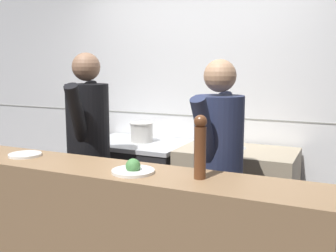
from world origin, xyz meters
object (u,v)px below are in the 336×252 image
object	(u,v)px
chef_head_cook	(89,146)
plated_dish_appetiser	(133,169)
chef_sous	(218,167)
oven_range	(138,185)
stock_pot	(142,132)
mixing_bowl_steel	(234,143)
pepper_mill	(200,146)
chefs_knife	(220,150)
plated_dish_main	(25,155)

from	to	relation	value
chef_head_cook	plated_dish_appetiser	bearing A→B (deg)	-55.09
chef_sous	oven_range	bearing A→B (deg)	151.93
oven_range	stock_pot	xyz separation A→B (m)	(0.04, 0.03, 0.55)
mixing_bowl_steel	pepper_mill	xyz separation A→B (m)	(0.17, -1.37, 0.25)
pepper_mill	chef_head_cook	distance (m)	1.40
mixing_bowl_steel	pepper_mill	size ratio (longest dim) A/B	0.58
plated_dish_appetiser	pepper_mill	distance (m)	0.45
chefs_knife	pepper_mill	bearing A→B (deg)	-78.10
chefs_knife	chef_sous	size ratio (longest dim) A/B	0.22
pepper_mill	chef_sous	bearing A→B (deg)	96.20
mixing_bowl_steel	chef_sous	xyz separation A→B (m)	(0.11, -0.83, -0.01)
stock_pot	mixing_bowl_steel	xyz separation A→B (m)	(0.94, 0.04, -0.04)
oven_range	plated_dish_appetiser	distance (m)	1.65
mixing_bowl_steel	chef_sous	world-z (taller)	chef_sous
plated_dish_main	plated_dish_appetiser	bearing A→B (deg)	-3.71
mixing_bowl_steel	plated_dish_appetiser	world-z (taller)	plated_dish_appetiser
chefs_knife	chef_head_cook	world-z (taller)	chef_head_cook
oven_range	pepper_mill	xyz separation A→B (m)	(1.15, -1.31, 0.76)
pepper_mill	chef_head_cook	size ratio (longest dim) A/B	0.21
plated_dish_main	chef_head_cook	world-z (taller)	chef_head_cook
stock_pot	chef_sous	world-z (taller)	chef_sous
oven_range	chefs_knife	world-z (taller)	chefs_knife
pepper_mill	chefs_knife	bearing A→B (deg)	101.90
mixing_bowl_steel	chef_head_cook	bearing A→B (deg)	-144.70
chef_sous	plated_dish_main	bearing A→B (deg)	-150.29
plated_dish_main	mixing_bowl_steel	bearing A→B (deg)	49.28
plated_dish_appetiser	chef_sous	distance (m)	0.69
chefs_knife	plated_dish_appetiser	bearing A→B (deg)	-97.38
mixing_bowl_steel	chef_sous	distance (m)	0.84
chefs_knife	plated_dish_main	distance (m)	1.61
stock_pot	chef_head_cook	distance (m)	0.73
pepper_mill	chef_head_cook	bearing A→B (deg)	153.36
stock_pot	plated_dish_appetiser	size ratio (longest dim) A/B	0.90
chefs_knife	chef_sous	xyz separation A→B (m)	(0.19, -0.65, 0.02)
chefs_knife	pepper_mill	distance (m)	1.25
chef_sous	plated_dish_appetiser	bearing A→B (deg)	-113.67
stock_pot	chefs_knife	size ratio (longest dim) A/B	0.64
chefs_knife	mixing_bowl_steel	bearing A→B (deg)	65.55
plated_dish_appetiser	chef_head_cook	bearing A→B (deg)	140.75
mixing_bowl_steel	plated_dish_appetiser	xyz separation A→B (m)	(-0.24, -1.42, 0.08)
chef_head_cook	pepper_mill	bearing A→B (deg)	-42.47
oven_range	plated_dish_appetiser	xyz separation A→B (m)	(0.73, -1.36, 0.59)
plated_dish_appetiser	pepper_mill	size ratio (longest dim) A/B	0.71
chef_head_cook	chef_sous	world-z (taller)	chef_head_cook
stock_pot	chefs_knife	world-z (taller)	stock_pot
oven_range	chef_sous	bearing A→B (deg)	-35.39
oven_range	plated_dish_main	size ratio (longest dim) A/B	4.20
plated_dish_main	plated_dish_appetiser	xyz separation A→B (m)	(0.93, -0.06, 0.01)
stock_pot	mixing_bowl_steel	distance (m)	0.94
mixing_bowl_steel	pepper_mill	distance (m)	1.40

